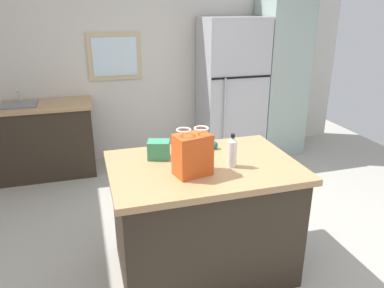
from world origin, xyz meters
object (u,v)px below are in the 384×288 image
(small_box, at_px, (159,150))
(ear_defenders, at_px, (206,145))
(kitchen_island, at_px, (203,218))
(tall_cabinet, at_px, (280,78))
(bottle, at_px, (232,152))
(shopping_bag, at_px, (193,154))
(refrigerator, at_px, (231,90))

(small_box, relative_size, ear_defenders, 0.79)
(kitchen_island, relative_size, small_box, 8.45)
(tall_cabinet, bearing_deg, kitchen_island, -129.62)
(bottle, bearing_deg, shopping_bag, -171.52)
(refrigerator, bearing_deg, bottle, -111.97)
(tall_cabinet, height_order, ear_defenders, tall_cabinet)
(kitchen_island, relative_size, shopping_bag, 4.12)
(kitchen_island, xyz_separation_m, small_box, (-0.29, 0.21, 0.53))
(shopping_bag, height_order, ear_defenders, shopping_bag)
(kitchen_island, bearing_deg, bottle, -27.88)
(tall_cabinet, xyz_separation_m, ear_defenders, (-1.72, -1.92, -0.11))
(small_box, height_order, bottle, bottle)
(kitchen_island, distance_m, ear_defenders, 0.58)
(tall_cabinet, relative_size, small_box, 12.89)
(kitchen_island, relative_size, bottle, 5.54)
(tall_cabinet, distance_m, bottle, 2.86)
(shopping_bag, xyz_separation_m, small_box, (-0.16, 0.35, -0.08))
(refrigerator, relative_size, tall_cabinet, 0.89)
(kitchen_island, distance_m, small_box, 0.63)
(kitchen_island, bearing_deg, tall_cabinet, 50.38)
(tall_cabinet, xyz_separation_m, bottle, (-1.66, -2.33, -0.02))
(tall_cabinet, xyz_separation_m, shopping_bag, (-1.97, -2.37, 0.01))
(kitchen_island, relative_size, tall_cabinet, 0.66)
(bottle, bearing_deg, tall_cabinet, 54.44)
(small_box, bearing_deg, kitchen_island, -35.15)
(shopping_bag, distance_m, ear_defenders, 0.53)
(kitchen_island, height_order, ear_defenders, ear_defenders)
(shopping_bag, distance_m, bottle, 0.32)
(ear_defenders, bearing_deg, small_box, -165.97)
(kitchen_island, xyz_separation_m, refrigerator, (1.12, 2.23, 0.47))
(refrigerator, distance_m, small_box, 2.47)
(tall_cabinet, height_order, small_box, tall_cabinet)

